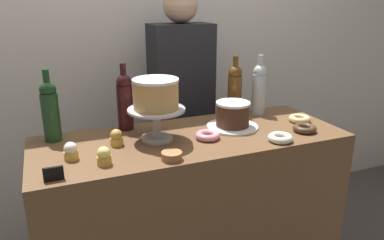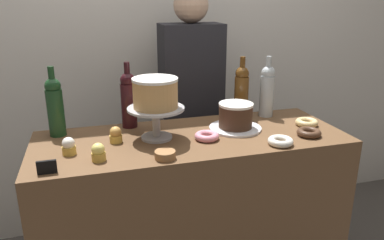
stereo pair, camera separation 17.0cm
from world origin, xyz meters
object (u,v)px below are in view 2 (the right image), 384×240
Objects in this scene: wine_bottle_green at (55,106)px; cupcake_caramel at (116,135)px; wine_bottle_dark_red at (128,99)px; donut_pink at (207,136)px; chocolate_round_cake at (236,115)px; cupcake_vanilla at (69,146)px; wine_bottle_clear at (267,90)px; cupcake_lemon at (98,152)px; cake_stand_pedestal at (156,117)px; cookie_stack at (165,155)px; donut_glazed at (307,122)px; white_layer_cake at (155,93)px; barista_figure at (191,116)px; donut_chocolate at (309,133)px; wine_bottle_amber at (241,91)px; price_sign_chalkboard at (47,167)px; donut_sugar at (280,141)px.

wine_bottle_green is 4.38× the size of cupcake_caramel.
wine_bottle_dark_red reaches higher than donut_pink.
chocolate_round_cake reaches higher than cupcake_vanilla.
cupcake_lemon is at bearing -158.76° from wine_bottle_clear.
cookie_stack is at bearing -92.66° from cake_stand_pedestal.
cupcake_lemon is 0.66× the size of donut_glazed.
barista_figure is (0.32, 0.53, -0.30)m from white_layer_cake.
donut_glazed is (0.86, -0.23, -0.13)m from wine_bottle_dark_red.
donut_glazed is (1.14, 0.05, -0.02)m from cupcake_vanilla.
wine_bottle_green is 2.91× the size of donut_pink.
wine_bottle_dark_red is 0.88m from donut_chocolate.
donut_glazed is 1.33× the size of cookie_stack.
cupcake_caramel is at bearing -33.52° from wine_bottle_green.
cookie_stack is (-0.51, -0.43, -0.13)m from wine_bottle_amber.
cookie_stack is at bearing 1.40° from price_sign_chalkboard.
cupcake_caramel is at bearing -168.17° from wine_bottle_clear.
wine_bottle_dark_red is 0.58m from price_sign_chalkboard.
wine_bottle_dark_red is 0.75m from donut_sugar.
barista_figure reaches higher than wine_bottle_clear.
wine_bottle_clear is 2.91× the size of donut_pink.
donut_pink is at bearing -135.76° from wine_bottle_amber.
cupcake_lemon is at bearing -146.39° from cake_stand_pedestal.
wine_bottle_amber is at bearing 26.15° from cupcake_lemon.
wine_bottle_green is 0.43m from price_sign_chalkboard.
wine_bottle_amber is at bearing 21.72° from cake_stand_pedestal.
donut_pink is 1.33× the size of cookie_stack.
donut_chocolate is at bearing 0.77° from cupcake_lemon.
wine_bottle_dark_red is 4.38× the size of cupcake_vanilla.
cupcake_vanilla is at bearing -179.72° from donut_pink.
wine_bottle_clear is (0.64, 0.17, 0.04)m from cake_stand_pedestal.
cookie_stack is at bearing -174.47° from donut_chocolate.
wine_bottle_dark_red is at bearing 116.36° from white_layer_cake.
cake_stand_pedestal is 0.23m from wine_bottle_dark_red.
cake_stand_pedestal is at bearing -177.10° from chocolate_round_cake.
wine_bottle_clear is 4.65× the size of price_sign_chalkboard.
barista_figure reaches higher than donut_sugar.
donut_sugar is at bearing -9.35° from cupcake_vanilla.
wine_bottle_dark_red is 2.91× the size of donut_pink.
wine_bottle_clear and wine_bottle_amber have the same top height.
wine_bottle_amber is 4.65× the size of price_sign_chalkboard.
chocolate_round_cake reaches higher than donut_sugar.
wine_bottle_green is at bearing 158.80° from white_layer_cake.
white_layer_cake is at bearing 156.00° from donut_sugar.
white_layer_cake is 2.41× the size of cookie_stack.
cupcake_lemon is (-0.27, -0.18, -0.18)m from white_layer_cake.
white_layer_cake is 2.90× the size of price_sign_chalkboard.
wine_bottle_green is 1.00× the size of wine_bottle_dark_red.
chocolate_round_cake is 0.85m from wine_bottle_green.
barista_figure is (-0.37, 0.70, -0.10)m from donut_chocolate.
barista_figure is at bearing 66.85° from cookie_stack.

